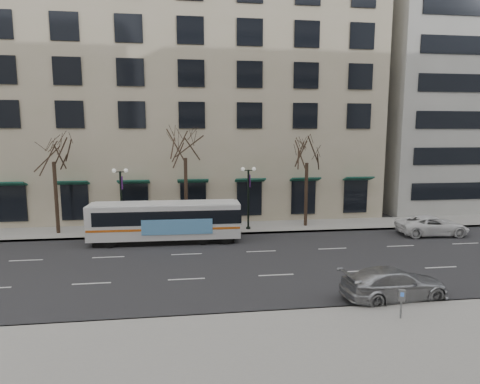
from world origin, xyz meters
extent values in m
plane|color=black|center=(0.00, 0.00, 0.00)|extent=(160.00, 160.00, 0.00)
cube|color=gray|center=(5.00, 9.00, 0.07)|extent=(80.00, 4.00, 0.15)
cube|color=tan|center=(-2.00, 21.00, 12.00)|extent=(40.00, 20.00, 24.00)
cube|color=#999993|center=(32.00, 21.00, 17.50)|extent=(25.00, 20.00, 35.00)
cylinder|color=black|center=(-10.00, 8.80, 2.87)|extent=(0.28, 0.28, 5.74)
cylinder|color=black|center=(0.00, 8.80, 2.97)|extent=(0.28, 0.28, 5.95)
cylinder|color=black|center=(10.00, 8.80, 2.73)|extent=(0.28, 0.28, 5.46)
cylinder|color=black|center=(-5.00, 8.20, 2.50)|extent=(0.16, 0.16, 5.00)
cylinder|color=black|center=(-5.00, 8.20, 0.15)|extent=(0.36, 0.36, 0.30)
cube|color=black|center=(-5.00, 8.20, 4.95)|extent=(0.90, 0.06, 0.06)
sphere|color=silver|center=(-5.45, 8.20, 5.05)|extent=(0.32, 0.32, 0.32)
sphere|color=silver|center=(-4.55, 8.20, 5.05)|extent=(0.32, 0.32, 0.32)
cube|color=#4F1C6A|center=(-4.88, 8.20, 4.10)|extent=(0.04, 0.45, 1.00)
cylinder|color=black|center=(5.00, 8.20, 2.50)|extent=(0.16, 0.16, 5.00)
cylinder|color=black|center=(5.00, 8.20, 0.15)|extent=(0.36, 0.36, 0.30)
cube|color=black|center=(5.00, 8.20, 4.95)|extent=(0.90, 0.06, 0.06)
sphere|color=silver|center=(4.55, 8.20, 5.05)|extent=(0.32, 0.32, 0.32)
sphere|color=silver|center=(5.45, 8.20, 5.05)|extent=(0.32, 0.32, 0.32)
cube|color=#4F1C6A|center=(5.12, 8.20, 4.10)|extent=(0.04, 0.45, 1.00)
cube|color=silver|center=(-1.51, 5.50, 1.64)|extent=(10.82, 2.50, 2.47)
cube|color=black|center=(-1.51, 5.50, 0.25)|extent=(9.95, 2.21, 0.40)
cube|color=black|center=(-1.24, 5.49, 2.02)|extent=(10.38, 2.53, 0.99)
cube|color=#CF5C13|center=(-1.51, 5.50, 1.21)|extent=(10.71, 2.52, 0.16)
cube|color=#5BA1DD|center=(-0.63, 4.29, 1.39)|extent=(4.94, 0.13, 1.08)
cube|color=silver|center=(-1.51, 5.50, 2.90)|extent=(10.27, 2.26, 0.07)
cylinder|color=black|center=(-5.30, 4.52, 0.45)|extent=(0.90, 0.27, 0.90)
cylinder|color=black|center=(-5.27, 6.59, 0.45)|extent=(0.90, 0.27, 0.90)
cylinder|color=black|center=(1.17, 4.42, 0.45)|extent=(0.90, 0.27, 0.90)
cylinder|color=black|center=(1.20, 6.49, 0.45)|extent=(0.90, 0.27, 0.90)
cylinder|color=black|center=(2.78, 4.40, 0.45)|extent=(0.90, 0.27, 0.90)
cylinder|color=black|center=(2.81, 6.46, 0.45)|extent=(0.90, 0.27, 0.90)
imported|color=#A3A5AA|center=(9.91, -6.20, 0.75)|extent=(5.36, 2.58, 1.50)
imported|color=white|center=(19.08, 4.97, 0.74)|extent=(5.51, 2.82, 1.49)
cylinder|color=slate|center=(9.00, -8.47, 0.58)|extent=(0.08, 0.08, 0.87)
cube|color=slate|center=(9.00, -8.47, 1.16)|extent=(0.31, 0.25, 0.48)
cube|color=blue|center=(9.02, -8.56, 1.23)|extent=(0.13, 0.06, 0.17)
camera|label=1|loc=(0.20, -23.46, 7.90)|focal=30.00mm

